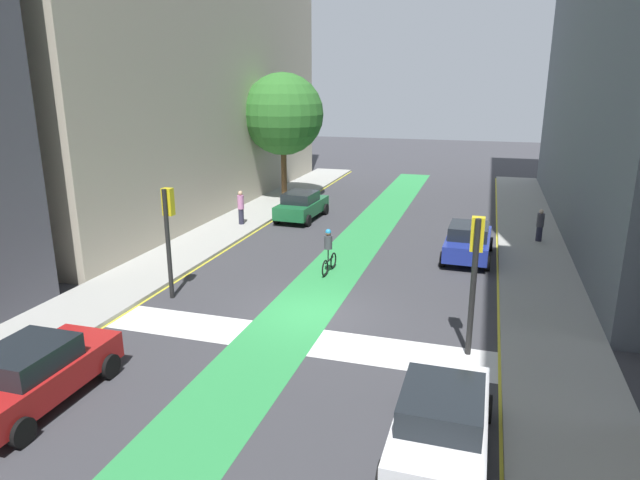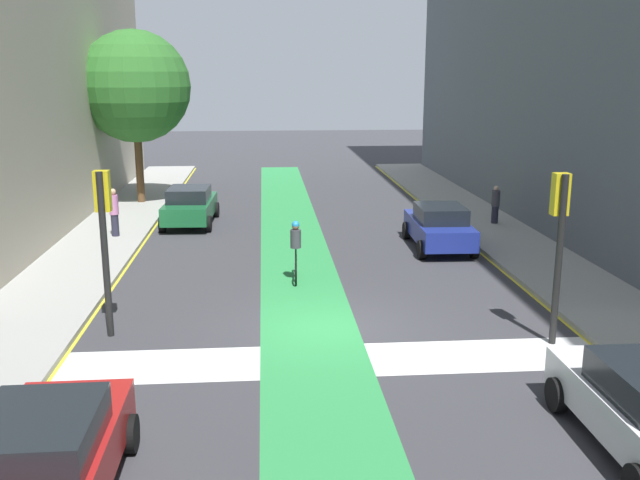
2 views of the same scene
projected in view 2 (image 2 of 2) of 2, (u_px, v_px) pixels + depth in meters
ground_plane at (328, 328)px, 17.21m from camera, size 120.00×120.00×0.00m
bike_lane_paint at (309, 328)px, 17.17m from camera, size 2.40×60.00×0.01m
crosswalk_band at (336, 360)px, 15.27m from camera, size 12.00×1.80×0.01m
sidewalk_left at (14, 334)px, 16.60m from camera, size 3.00×60.00×0.15m
curb_stripe_left at (79, 335)px, 16.74m from camera, size 0.16×60.00×0.01m
sidewalk_right at (621, 317)px, 17.78m from camera, size 3.00×60.00×0.15m
curb_stripe_right at (564, 321)px, 17.68m from camera, size 0.16×60.00×0.01m
traffic_signal_near_right at (559, 225)px, 15.69m from camera, size 0.35×0.52×3.95m
traffic_signal_near_left at (104, 221)px, 16.17m from camera, size 0.35×0.52×3.94m
car_green_left_far at (190, 205)px, 28.70m from camera, size 2.16×4.27×1.57m
car_red_left_near at (44, 459)px, 9.87m from camera, size 2.05×4.21×1.57m
car_blue_right_far at (439, 226)px, 24.82m from camera, size 2.12×4.25×1.57m
cyclist_in_lane at (296, 249)px, 20.89m from camera, size 0.32×1.73×1.86m
pedestrian_sidewalk_right_a at (495, 204)px, 28.27m from camera, size 0.34×0.34×1.54m
pedestrian_sidewalk_left_a at (114, 212)px, 26.00m from camera, size 0.34×0.34×1.80m
street_tree_near at (135, 87)px, 31.92m from camera, size 5.11×5.11×7.90m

